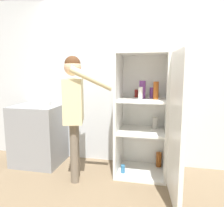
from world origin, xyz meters
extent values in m
plane|color=#7A664C|center=(0.00, 0.00, 0.00)|extent=(12.00, 12.00, 0.00)
cube|color=silver|center=(0.00, 0.98, 1.27)|extent=(7.00, 0.06, 2.55)
cube|color=white|center=(0.33, 0.62, 0.02)|extent=(0.69, 0.61, 0.04)
cube|color=white|center=(0.33, 0.62, 1.66)|extent=(0.69, 0.61, 0.04)
cube|color=white|center=(0.33, 0.91, 0.84)|extent=(0.69, 0.03, 1.61)
cube|color=white|center=(0.01, 0.62, 0.84)|extent=(0.04, 0.61, 1.61)
cube|color=white|center=(0.66, 0.62, 0.84)|extent=(0.03, 0.61, 1.61)
cube|color=white|center=(0.33, 0.62, 0.61)|extent=(0.62, 0.54, 0.02)
cube|color=white|center=(0.33, 0.62, 1.04)|extent=(0.62, 0.54, 0.02)
cube|color=white|center=(0.74, -0.02, 0.84)|extent=(0.12, 0.69, 1.61)
cylinder|color=#9E4C19|center=(0.51, 0.64, 1.17)|extent=(0.07, 0.07, 0.24)
cylinder|color=beige|center=(0.30, 0.60, 1.14)|extent=(0.06, 0.06, 0.17)
cylinder|color=beige|center=(0.51, 0.78, 0.69)|extent=(0.08, 0.08, 0.16)
cylinder|color=teal|center=(0.09, 0.49, 0.09)|extent=(0.06, 0.06, 0.11)
cylinder|color=maroon|center=(0.23, 0.82, 1.11)|extent=(0.06, 0.06, 0.11)
cylinder|color=#723884|center=(0.45, 0.77, 1.13)|extent=(0.07, 0.07, 0.15)
cylinder|color=#723884|center=(0.32, 0.70, 1.18)|extent=(0.09, 0.09, 0.24)
cylinder|color=#9E4C19|center=(0.58, 0.80, 0.14)|extent=(0.08, 0.08, 0.21)
cylinder|color=#726656|center=(-0.53, 0.34, 0.39)|extent=(0.10, 0.10, 0.78)
cylinder|color=#726656|center=(-0.49, 0.18, 0.39)|extent=(0.10, 0.10, 0.78)
cube|color=beige|center=(-0.51, 0.26, 1.06)|extent=(0.33, 0.46, 0.56)
sphere|color=#DBAD89|center=(-0.51, 0.26, 1.48)|extent=(0.22, 0.22, 0.22)
sphere|color=#4C2D19|center=(-0.51, 0.26, 1.52)|extent=(0.20, 0.20, 0.20)
cylinder|color=beige|center=(-0.57, 0.48, 1.03)|extent=(0.08, 0.08, 0.52)
cylinder|color=beige|center=(-0.22, 0.10, 1.35)|extent=(0.51, 0.22, 0.30)
cube|color=gray|center=(-1.25, 0.63, 0.46)|extent=(0.71, 0.61, 0.91)
cylinder|color=white|center=(-1.09, 0.53, 0.95)|extent=(0.21, 0.21, 0.08)
camera|label=1|loc=(0.55, -2.32, 1.45)|focal=35.00mm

